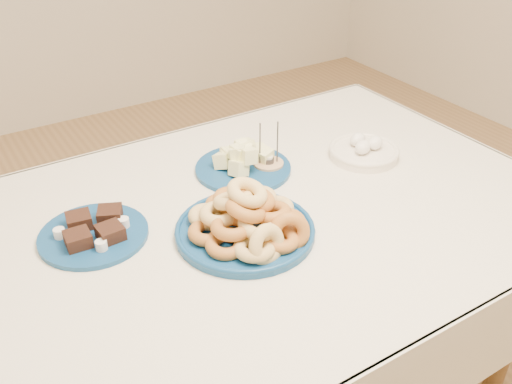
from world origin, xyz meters
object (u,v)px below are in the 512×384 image
at_px(dining_table, 246,248).
at_px(brownie_plate, 94,232).
at_px(donut_platter, 247,222).
at_px(egg_bowl, 364,151).
at_px(melon_plate, 242,162).
at_px(candle_holder, 268,164).

distance_m(dining_table, brownie_plate, 0.40).
xyz_separation_m(donut_platter, egg_bowl, (0.51, 0.15, -0.02)).
bearing_deg(melon_plate, candle_holder, -23.45).
height_order(dining_table, brownie_plate, brownie_plate).
relative_size(candle_holder, egg_bowl, 0.56).
distance_m(melon_plate, egg_bowl, 0.38).
relative_size(dining_table, donut_platter, 4.77).
height_order(donut_platter, brownie_plate, donut_platter).
distance_m(donut_platter, candle_holder, 0.34).
height_order(donut_platter, melon_plate, donut_platter).
relative_size(brownie_plate, egg_bowl, 1.06).
height_order(melon_plate, candle_holder, candle_holder).
xyz_separation_m(candle_holder, egg_bowl, (0.28, -0.10, 0.01)).
xyz_separation_m(donut_platter, candle_holder, (0.23, 0.25, -0.03)).
distance_m(donut_platter, egg_bowl, 0.53).
xyz_separation_m(dining_table, candle_holder, (0.19, 0.18, 0.12)).
bearing_deg(brownie_plate, donut_platter, -31.22).
relative_size(dining_table, melon_plate, 5.25).
bearing_deg(dining_table, candle_holder, 43.52).
relative_size(donut_platter, egg_bowl, 1.36).
bearing_deg(egg_bowl, candle_holder, 161.00).
xyz_separation_m(melon_plate, egg_bowl, (0.35, -0.13, -0.01)).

